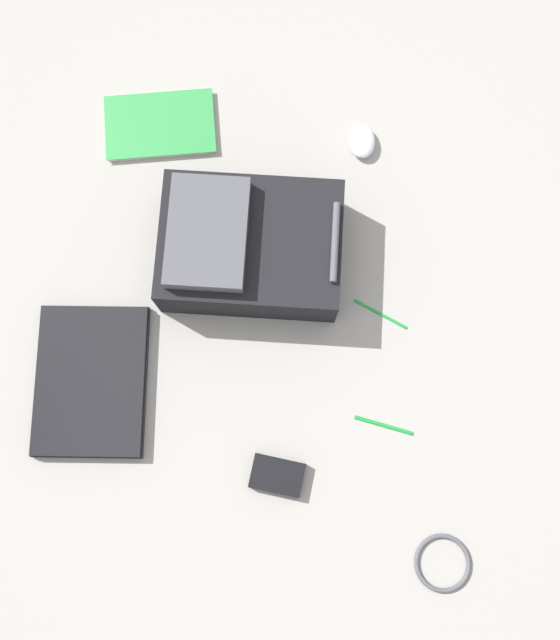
% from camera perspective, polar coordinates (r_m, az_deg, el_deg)
% --- Properties ---
extents(ground_plane, '(3.91, 3.91, 0.00)m').
position_cam_1_polar(ground_plane, '(1.70, -0.48, 0.01)').
color(ground_plane, gray).
extents(backpack, '(0.34, 0.44, 0.18)m').
position_cam_1_polar(backpack, '(1.66, -2.61, 5.88)').
color(backpack, black).
rests_on(backpack, ground_plane).
extents(laptop, '(0.38, 0.30, 0.03)m').
position_cam_1_polar(laptop, '(1.71, -14.76, -4.67)').
color(laptop, black).
rests_on(laptop, ground_plane).
extents(book_manual, '(0.23, 0.30, 0.02)m').
position_cam_1_polar(book_manual, '(1.88, -9.49, 15.00)').
color(book_manual, silver).
rests_on(book_manual, ground_plane).
extents(computer_mouse, '(0.11, 0.09, 0.04)m').
position_cam_1_polar(computer_mouse, '(1.84, 6.50, 13.97)').
color(computer_mouse, silver).
rests_on(computer_mouse, ground_plane).
extents(cable_coil, '(0.13, 0.13, 0.01)m').
position_cam_1_polar(cable_coil, '(1.71, 12.78, -18.30)').
color(cable_coil, '#4C4C51').
rests_on(cable_coil, ground_plane).
extents(power_brick, '(0.08, 0.12, 0.03)m').
position_cam_1_polar(power_brick, '(1.65, -0.23, -12.23)').
color(power_brick, black).
rests_on(power_brick, ground_plane).
extents(pen_black, '(0.05, 0.13, 0.01)m').
position_cam_1_polar(pen_black, '(1.71, 7.97, 0.50)').
color(pen_black, '#198C33').
rests_on(pen_black, ground_plane).
extents(pen_blue, '(0.03, 0.14, 0.01)m').
position_cam_1_polar(pen_blue, '(1.68, 8.23, -8.27)').
color(pen_blue, '#198C33').
rests_on(pen_blue, ground_plane).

